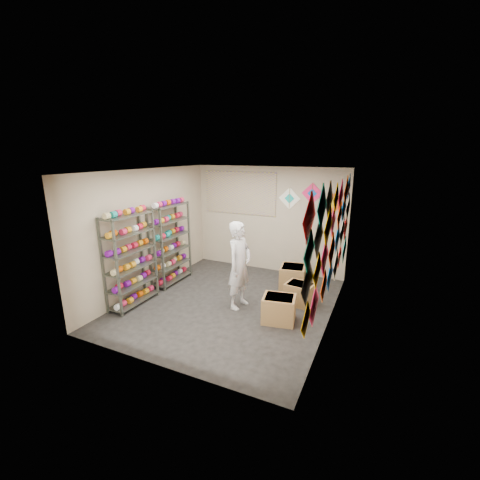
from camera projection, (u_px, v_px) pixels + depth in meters
The scene contains 12 objects.
ground at pixel (230, 303), 6.68m from camera, with size 4.50×4.50×0.00m, color black.
room_walls at pixel (229, 226), 6.24m from camera, with size 4.50×4.50×4.50m.
shelf_rack_front at pixel (131, 260), 6.40m from camera, with size 0.40×1.10×1.90m, color #4C5147.
shelf_rack_back at pixel (170, 244), 7.54m from camera, with size 0.40×1.10×1.90m, color #4C5147.
string_spools at pixel (152, 247), 6.95m from camera, with size 0.12×2.36×0.12m.
kite_wall_display at pixel (333, 236), 5.49m from camera, with size 0.05×4.35×2.09m.
back_wall_kites at pixel (310, 198), 7.69m from camera, with size 1.57×0.02×0.72m.
poster at pixel (240, 193), 8.42m from camera, with size 2.00×0.01×1.10m, color #674BA4.
shopkeeper at pixel (239, 265), 6.33m from camera, with size 0.52×0.70×1.76m, color silver.
carton_a at pixel (279, 309), 5.90m from camera, with size 0.59×0.49×0.49m, color olive.
carton_b at pixel (300, 294), 6.59m from camera, with size 0.55×0.45×0.45m, color olive.
carton_c at pixel (292, 277), 7.37m from camera, with size 0.55×0.60×0.52m, color olive.
Camera 1 is at (2.76, -5.44, 3.03)m, focal length 24.00 mm.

